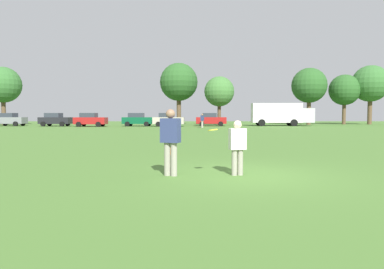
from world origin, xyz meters
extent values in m
plane|color=#47702D|center=(0.00, 0.00, 0.00)|extent=(149.42, 149.42, 0.00)
cylinder|color=gray|center=(-2.13, -0.09, 0.44)|extent=(0.17, 0.17, 0.89)
cylinder|color=gray|center=(-1.96, -0.15, 0.44)|extent=(0.17, 0.17, 0.89)
cube|color=navy|center=(-2.04, -0.12, 1.21)|extent=(0.56, 0.44, 0.64)
sphere|color=#8C664C|center=(-2.04, -0.12, 1.64)|extent=(0.25, 0.25, 0.25)
cylinder|color=gray|center=(-0.18, -0.04, 0.35)|extent=(0.15, 0.15, 0.69)
cylinder|color=gray|center=(-0.35, -0.08, 0.35)|extent=(0.15, 0.15, 0.69)
cube|color=silver|center=(-0.27, -0.06, 0.97)|extent=(0.47, 0.32, 0.56)
sphere|color=beige|center=(-0.27, -0.06, 1.36)|extent=(0.21, 0.21, 0.21)
cylinder|color=yellow|center=(-0.93, -0.09, 1.22)|extent=(0.27, 0.27, 0.07)
cube|color=#D8590C|center=(-2.25, 4.87, 0.01)|extent=(0.32, 0.32, 0.03)
cone|color=orange|center=(-2.25, 4.87, 0.26)|extent=(0.24, 0.24, 0.45)
cube|color=slate|center=(-26.55, 40.69, 0.78)|extent=(4.29, 2.01, 0.90)
cube|color=#2D333D|center=(-26.80, 40.70, 1.50)|extent=(2.08, 1.74, 0.64)
cylinder|color=black|center=(-25.20, 41.62, 0.33)|extent=(0.67, 0.25, 0.66)
cylinder|color=black|center=(-25.30, 39.62, 0.33)|extent=(0.67, 0.25, 0.66)
cylinder|color=black|center=(-27.80, 41.75, 0.33)|extent=(0.67, 0.25, 0.66)
cube|color=black|center=(-19.84, 39.71, 0.78)|extent=(4.29, 2.01, 0.90)
cube|color=#2D333D|center=(-20.09, 39.72, 1.50)|extent=(2.08, 1.74, 0.64)
cylinder|color=black|center=(-18.49, 40.64, 0.33)|extent=(0.67, 0.25, 0.66)
cylinder|color=black|center=(-18.59, 38.64, 0.33)|extent=(0.67, 0.25, 0.66)
cylinder|color=black|center=(-21.09, 40.77, 0.33)|extent=(0.67, 0.25, 0.66)
cylinder|color=black|center=(-21.19, 38.78, 0.33)|extent=(0.67, 0.25, 0.66)
cube|color=maroon|center=(-14.57, 38.12, 0.78)|extent=(4.29, 2.01, 0.90)
cube|color=#2D333D|center=(-14.82, 38.13, 1.50)|extent=(2.08, 1.74, 0.64)
cylinder|color=black|center=(-13.22, 39.05, 0.33)|extent=(0.67, 0.25, 0.66)
cylinder|color=black|center=(-13.32, 37.05, 0.33)|extent=(0.67, 0.25, 0.66)
cylinder|color=black|center=(-15.82, 39.18, 0.33)|extent=(0.67, 0.25, 0.66)
cylinder|color=black|center=(-15.92, 37.19, 0.33)|extent=(0.67, 0.25, 0.66)
cube|color=#0C4C2D|center=(-8.48, 39.68, 0.78)|extent=(4.29, 2.01, 0.90)
cube|color=#2D333D|center=(-8.73, 39.70, 1.50)|extent=(2.08, 1.74, 0.64)
cylinder|color=black|center=(-7.13, 40.62, 0.33)|extent=(0.67, 0.25, 0.66)
cylinder|color=black|center=(-7.23, 38.62, 0.33)|extent=(0.67, 0.25, 0.66)
cylinder|color=black|center=(-9.73, 40.75, 0.33)|extent=(0.67, 0.25, 0.66)
cylinder|color=black|center=(-9.83, 38.75, 0.33)|extent=(0.67, 0.25, 0.66)
cube|color=#B7AD99|center=(-4.23, 38.86, 0.78)|extent=(4.29, 2.01, 0.90)
cube|color=#2D333D|center=(-4.48, 38.87, 1.50)|extent=(2.08, 1.74, 0.64)
cylinder|color=black|center=(-2.88, 39.79, 0.33)|extent=(0.67, 0.25, 0.66)
cylinder|color=black|center=(-2.98, 37.79, 0.33)|extent=(0.67, 0.25, 0.66)
cylinder|color=black|center=(-5.48, 39.92, 0.33)|extent=(0.67, 0.25, 0.66)
cylinder|color=black|center=(-5.58, 37.93, 0.33)|extent=(0.67, 0.25, 0.66)
cube|color=maroon|center=(1.65, 40.40, 0.78)|extent=(4.29, 2.01, 0.90)
cube|color=#2D333D|center=(1.40, 40.41, 1.50)|extent=(2.08, 1.74, 0.64)
cylinder|color=black|center=(3.00, 41.33, 0.33)|extent=(0.67, 0.25, 0.66)
cylinder|color=black|center=(2.90, 39.33, 0.33)|extent=(0.67, 0.25, 0.66)
cylinder|color=black|center=(0.40, 41.46, 0.33)|extent=(0.67, 0.25, 0.66)
cylinder|color=black|center=(0.30, 39.46, 0.33)|extent=(0.67, 0.25, 0.66)
cube|color=white|center=(10.85, 40.72, 1.83)|extent=(6.92, 2.84, 2.70)
cube|color=#B2B2B7|center=(15.05, 40.51, 1.48)|extent=(1.91, 2.39, 2.00)
cylinder|color=black|center=(13.13, 41.98, 0.48)|extent=(0.97, 0.33, 0.96)
cylinder|color=black|center=(12.99, 39.24, 0.48)|extent=(0.97, 0.33, 0.96)
cylinder|color=black|center=(8.72, 42.20, 0.48)|extent=(0.97, 0.33, 0.96)
cylinder|color=black|center=(8.58, 39.47, 0.48)|extent=(0.97, 0.33, 0.96)
cylinder|color=gray|center=(0.18, 33.62, 0.44)|extent=(0.16, 0.16, 0.87)
cylinder|color=gray|center=(0.09, 33.46, 0.44)|extent=(0.16, 0.16, 0.87)
cube|color=navy|center=(0.13, 33.54, 1.18)|extent=(0.46, 0.55, 0.62)
sphere|color=#8C664C|center=(0.13, 33.54, 1.60)|extent=(0.24, 0.24, 0.24)
cylinder|color=brown|center=(-29.86, 45.43, 1.91)|extent=(0.64, 0.64, 3.82)
sphere|color=#33662D|center=(-29.86, 45.43, 6.15)|extent=(5.46, 5.46, 5.46)
cylinder|color=brown|center=(-3.07, 47.93, 2.12)|extent=(0.71, 0.71, 4.24)
sphere|color=#285623|center=(-3.07, 47.93, 6.81)|extent=(6.06, 6.06, 6.06)
cylinder|color=brown|center=(3.11, 44.19, 1.58)|extent=(0.53, 0.53, 3.15)
sphere|color=#3D7033|center=(3.11, 44.19, 5.07)|extent=(4.51, 4.51, 4.51)
cylinder|color=brown|center=(17.63, 47.04, 1.93)|extent=(0.64, 0.64, 3.87)
sphere|color=#285623|center=(17.63, 47.04, 6.22)|extent=(5.53, 5.53, 5.53)
cylinder|color=brown|center=(23.87, 48.42, 1.74)|extent=(0.58, 0.58, 3.49)
sphere|color=#285623|center=(23.87, 48.42, 5.61)|extent=(4.98, 4.98, 4.98)
cylinder|color=brown|center=(27.94, 48.12, 2.06)|extent=(0.69, 0.69, 4.11)
sphere|color=#33662D|center=(27.94, 48.12, 6.61)|extent=(5.88, 5.88, 5.88)
camera|label=1|loc=(-1.58, -9.50, 1.63)|focal=33.34mm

